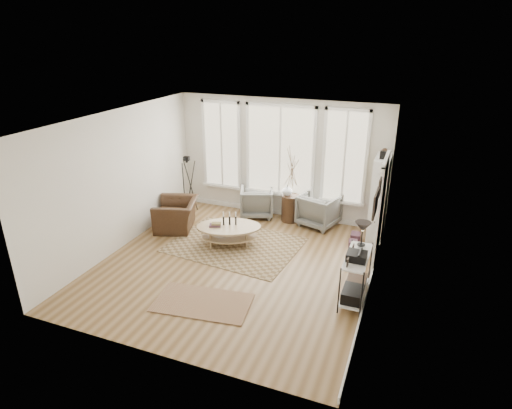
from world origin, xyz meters
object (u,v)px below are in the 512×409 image
at_px(armchair_left, 257,202).
at_px(side_table, 291,187).
at_px(armchair_right, 319,210).
at_px(coffee_table, 228,230).
at_px(accent_chair, 176,214).
at_px(low_shelf, 356,272).
at_px(bookcase, 379,198).

height_order(armchair_left, side_table, side_table).
relative_size(armchair_left, armchair_right, 0.95).
distance_m(coffee_table, accent_chair, 1.52).
bearing_deg(low_shelf, armchair_left, 136.34).
distance_m(low_shelf, armchair_right, 3.04).
relative_size(bookcase, accent_chair, 1.96).
relative_size(side_table, accent_chair, 1.75).
xyz_separation_m(bookcase, coffee_table, (-2.94, -1.46, -0.61)).
relative_size(low_shelf, coffee_table, 0.81).
relative_size(low_shelf, accent_chair, 1.24).
xyz_separation_m(bookcase, armchair_left, (-2.93, 0.22, -0.58)).
bearing_deg(low_shelf, bookcase, 88.72).
relative_size(bookcase, low_shelf, 1.58).
height_order(armchair_right, side_table, side_table).
height_order(low_shelf, coffee_table, low_shelf).
bearing_deg(side_table, armchair_right, 0.00).
height_order(coffee_table, armchair_right, armchair_right).
bearing_deg(low_shelf, accent_chair, 162.46).
bearing_deg(armchair_right, armchair_left, 16.99).
relative_size(armchair_left, accent_chair, 0.78).
distance_m(side_table, accent_chair, 2.79).
xyz_separation_m(low_shelf, armchair_left, (-2.88, 2.75, -0.14)).
bearing_deg(side_table, coffee_table, -117.57).
height_order(bookcase, side_table, bookcase).
bearing_deg(armchair_right, accent_chair, 40.89).
xyz_separation_m(bookcase, armchair_right, (-1.35, 0.22, -0.57)).
bearing_deg(accent_chair, armchair_right, 95.29).
bearing_deg(accent_chair, bookcase, 85.84).
height_order(armchair_left, accent_chair, armchair_left).
distance_m(bookcase, side_table, 2.07).
xyz_separation_m(bookcase, side_table, (-2.05, 0.22, -0.07)).
xyz_separation_m(coffee_table, accent_chair, (-1.49, 0.33, 0.00)).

